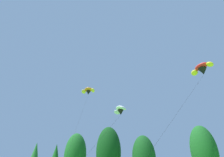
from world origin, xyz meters
The scene contains 6 objects.
treeline_tree_c centered at (-18.96, 45.11, 8.42)m, with size 5.55×5.55×13.90m.
treeline_tree_d centered at (-8.84, 42.62, 8.51)m, with size 5.60×5.60×14.06m.
treeline_tree_f centered at (11.16, 48.15, 8.39)m, with size 5.54×5.54×13.85m.
parafoil_kite_high_white centered at (-0.12, 25.34, 11.50)m, with size 4.64×9.69×10.53m.
parafoil_kite_mid_red_yellow centered at (11.68, 26.03, 16.17)m, with size 10.84×11.78×15.84m.
parafoil_kite_far_orange centered at (-10.10, 33.65, 19.87)m, with size 8.27×17.41×19.12m.
Camera 1 is at (7.82, 1.43, 2.59)m, focal length 29.67 mm.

